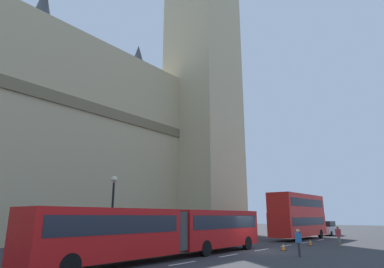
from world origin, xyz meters
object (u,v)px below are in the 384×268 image
Objects in this scene: traffic_cone_west at (283,247)px; street_lamp at (112,208)px; pedestrian_near_cones at (299,242)px; sedan_lead at (327,228)px; pedestrian_by_kerb at (339,236)px; double_decker_bus at (298,214)px; traffic_cone_middle at (310,242)px; articulated_bus at (170,229)px.

traffic_cone_west is 0.11× the size of street_lamp.
pedestrian_near_cones is (-2.91, -2.35, 0.63)m from traffic_cone_west.
sedan_lead is 18.07m from pedestrian_by_kerb.
traffic_cone_west is at bearing -39.37° from street_lamp.
double_decker_bus is at bearing 179.76° from sedan_lead.
pedestrian_by_kerb is at bearing -94.38° from traffic_cone_middle.
pedestrian_by_kerb is (5.28, -2.56, 0.63)m from traffic_cone_west.
articulated_bus is at bearing 134.60° from pedestrian_near_cones.
street_lamp is 3.12× the size of pedestrian_by_kerb.
street_lamp is 12.63m from pedestrian_near_cones.
pedestrian_by_kerb is (-0.19, -2.47, 0.63)m from traffic_cone_middle.
pedestrian_near_cones reaches higher than traffic_cone_middle.
sedan_lead is 17.22m from traffic_cone_middle.
double_decker_bus is 16.60m from pedestrian_near_cones.
traffic_cone_middle is at bearing -152.82° from double_decker_bus.
articulated_bus is 31.20× the size of traffic_cone_middle.
double_decker_bus is 9.62m from pedestrian_by_kerb.
pedestrian_by_kerb is at bearing -139.90° from double_decker_bus.
double_decker_bus is at bearing 15.75° from traffic_cone_west.
double_decker_bus reaches higher than traffic_cone_west.
sedan_lead is at bearing 11.98° from traffic_cone_middle.
street_lamp reaches higher than pedestrian_near_cones.
articulated_bus is 8.29m from pedestrian_near_cones.
sedan_lead is 22.59m from traffic_cone_west.
sedan_lead is at bearing -0.24° from double_decker_bus.
traffic_cone_middle is 0.34× the size of pedestrian_by_kerb.
articulated_bus is at bearing 156.50° from pedestrian_by_kerb.
sedan_lead reaches higher than traffic_cone_middle.
street_lamp is 3.12× the size of pedestrian_near_cones.
traffic_cone_middle is at bearing -14.30° from articulated_bus.
traffic_cone_west is at bearing -22.06° from articulated_bus.
articulated_bus is at bearing 165.70° from traffic_cone_middle.
traffic_cone_west is 5.47m from traffic_cone_middle.
sedan_lead is 2.60× the size of pedestrian_near_cones.
double_decker_bus is 18.67× the size of traffic_cone_west.
pedestrian_near_cones and pedestrian_by_kerb have the same top height.
street_lamp is at bearing 151.99° from traffic_cone_middle.
pedestrian_by_kerb is at bearing -35.09° from street_lamp.
pedestrian_near_cones is at bearing -141.14° from traffic_cone_west.
traffic_cone_middle is at bearing 85.62° from pedestrian_by_kerb.
pedestrian_near_cones is (-8.39, -2.26, 0.63)m from traffic_cone_middle.
street_lamp reaches higher than double_decker_bus.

